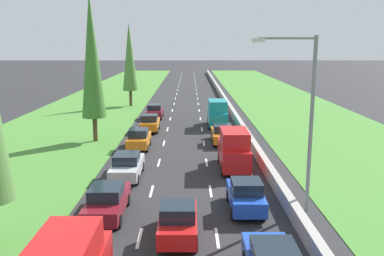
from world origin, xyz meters
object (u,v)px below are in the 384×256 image
(maroon_sedan_left_lane, at_px, (107,201))
(poplar_tree_second, at_px, (92,57))
(silver_sedan_left_lane, at_px, (127,166))
(maroon_sedan_left_lane_sixth, at_px, (155,111))
(street_light_mast, at_px, (305,112))
(orange_hatchback_left_lane_fifth, at_px, (150,123))
(red_hatchback_centre_lane, at_px, (178,221))
(orange_hatchback_left_lane, at_px, (139,139))
(blue_hatchback_right_lane, at_px, (246,195))
(poplar_tree_third, at_px, (130,57))
(red_van_right_lane, at_px, (234,150))
(teal_van_right_lane, at_px, (217,114))
(orange_sedan_right_lane, at_px, (222,134))

(maroon_sedan_left_lane, bearing_deg, poplar_tree_second, 104.57)
(silver_sedan_left_lane, distance_m, maroon_sedan_left_lane_sixth, 21.90)
(silver_sedan_left_lane, bearing_deg, street_light_mast, -29.31)
(silver_sedan_left_lane, relative_size, orange_hatchback_left_lane_fifth, 1.15)
(orange_hatchback_left_lane_fifth, bearing_deg, red_hatchback_centre_lane, -81.56)
(orange_hatchback_left_lane, bearing_deg, maroon_sedan_left_lane_sixth, 89.47)
(red_hatchback_centre_lane, xyz_separation_m, poplar_tree_second, (-7.90, 18.85, 6.62))
(orange_hatchback_left_lane_fifth, height_order, maroon_sedan_left_lane_sixth, orange_hatchback_left_lane_fifth)
(blue_hatchback_right_lane, xyz_separation_m, poplar_tree_third, (-11.13, 36.84, 5.88))
(red_van_right_lane, bearing_deg, street_light_mast, -69.71)
(red_van_right_lane, height_order, teal_van_right_lane, same)
(maroon_sedan_left_lane_sixth, distance_m, teal_van_right_lane, 8.67)
(poplar_tree_third, bearing_deg, maroon_sedan_left_lane_sixth, -66.52)
(orange_sedan_right_lane, distance_m, street_light_mast, 16.00)
(orange_hatchback_left_lane_fifth, height_order, red_hatchback_centre_lane, same)
(maroon_sedan_left_lane, bearing_deg, red_van_right_lane, 47.74)
(orange_sedan_right_lane, xyz_separation_m, red_hatchback_centre_lane, (-3.39, -18.19, 0.02))
(orange_hatchback_left_lane_fifth, distance_m, red_hatchback_centre_lane, 23.35)
(teal_van_right_lane, xyz_separation_m, street_light_mast, (2.89, -22.29, 3.83))
(red_hatchback_centre_lane, height_order, street_light_mast, street_light_mast)
(red_hatchback_centre_lane, bearing_deg, blue_hatchback_right_lane, 42.48)
(poplar_tree_third, height_order, street_light_mast, poplar_tree_third)
(blue_hatchback_right_lane, relative_size, poplar_tree_third, 0.34)
(teal_van_right_lane, height_order, poplar_tree_second, poplar_tree_second)
(orange_hatchback_left_lane_fifth, bearing_deg, maroon_sedan_left_lane_sixth, 91.07)
(red_hatchback_centre_lane, bearing_deg, poplar_tree_second, 112.73)
(orange_hatchback_left_lane_fifth, bearing_deg, maroon_sedan_left_lane, -90.60)
(maroon_sedan_left_lane, bearing_deg, silver_sedan_left_lane, 89.11)
(poplar_tree_third, bearing_deg, orange_sedan_right_lane, -63.08)
(maroon_sedan_left_lane_sixth, relative_size, poplar_tree_second, 0.35)
(blue_hatchback_right_lane, xyz_separation_m, orange_sedan_right_lane, (-0.06, 15.04, -0.02))
(poplar_tree_third, bearing_deg, teal_van_right_lane, -52.82)
(teal_van_right_lane, bearing_deg, street_light_mast, -82.62)
(maroon_sedan_left_lane, height_order, red_hatchback_centre_lane, red_hatchback_centre_lane)
(maroon_sedan_left_lane, relative_size, street_light_mast, 0.50)
(red_van_right_lane, bearing_deg, maroon_sedan_left_lane, -132.26)
(maroon_sedan_left_lane_sixth, relative_size, street_light_mast, 0.50)
(blue_hatchback_right_lane, height_order, poplar_tree_third, poplar_tree_third)
(silver_sedan_left_lane, bearing_deg, orange_hatchback_left_lane_fifth, 89.52)
(silver_sedan_left_lane, xyz_separation_m, street_light_mast, (9.83, -5.52, 4.42))
(orange_hatchback_left_lane_fifth, distance_m, maroon_sedan_left_lane_sixth, 7.42)
(red_van_right_lane, relative_size, red_hatchback_centre_lane, 1.26)
(maroon_sedan_left_lane, distance_m, silver_sedan_left_lane, 6.13)
(poplar_tree_second, bearing_deg, teal_van_right_lane, 30.03)
(silver_sedan_left_lane, xyz_separation_m, red_hatchback_centre_lane, (3.55, -8.61, 0.02))
(red_hatchback_centre_lane, relative_size, poplar_tree_third, 0.34)
(maroon_sedan_left_lane, xyz_separation_m, orange_sedan_right_lane, (7.03, 15.71, 0.00))
(poplar_tree_third, bearing_deg, silver_sedan_left_lane, -82.49)
(orange_hatchback_left_lane, xyz_separation_m, maroon_sedan_left_lane_sixth, (0.13, 14.34, -0.02))
(blue_hatchback_right_lane, distance_m, red_hatchback_centre_lane, 4.67)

